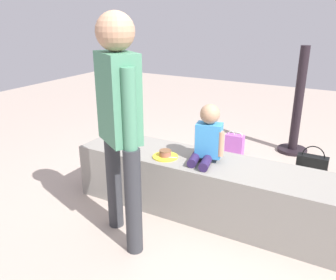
{
  "coord_description": "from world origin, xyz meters",
  "views": [
    {
      "loc": [
        0.93,
        -2.52,
        1.67
      ],
      "look_at": [
        -0.3,
        -0.31,
        0.74
      ],
      "focal_mm": 37.51,
      "sensor_mm": 36.0,
      "label": 1
    }
  ],
  "objects_px": {
    "child_seated": "(208,137)",
    "adult_standing": "(119,113)",
    "handbag_black_leather": "(312,165)",
    "cake_plate": "(165,155)",
    "gift_bag": "(234,146)",
    "cake_box_white": "(283,180)",
    "party_cup_red": "(212,154)"
  },
  "relations": [
    {
      "from": "cake_plate",
      "to": "gift_bag",
      "type": "height_order",
      "value": "cake_plate"
    },
    {
      "from": "gift_bag",
      "to": "handbag_black_leather",
      "type": "distance_m",
      "value": 0.89
    },
    {
      "from": "child_seated",
      "to": "adult_standing",
      "type": "height_order",
      "value": "adult_standing"
    },
    {
      "from": "gift_bag",
      "to": "cake_box_white",
      "type": "distance_m",
      "value": 0.83
    },
    {
      "from": "adult_standing",
      "to": "cake_plate",
      "type": "height_order",
      "value": "adult_standing"
    },
    {
      "from": "gift_bag",
      "to": "cake_box_white",
      "type": "bearing_deg",
      "value": -34.52
    },
    {
      "from": "cake_plate",
      "to": "gift_bag",
      "type": "relative_size",
      "value": 0.68
    },
    {
      "from": "gift_bag",
      "to": "cake_plate",
      "type": "bearing_deg",
      "value": -96.41
    },
    {
      "from": "adult_standing",
      "to": "gift_bag",
      "type": "relative_size",
      "value": 5.09
    },
    {
      "from": "child_seated",
      "to": "handbag_black_leather",
      "type": "height_order",
      "value": "child_seated"
    },
    {
      "from": "child_seated",
      "to": "cake_plate",
      "type": "distance_m",
      "value": 0.4
    },
    {
      "from": "adult_standing",
      "to": "handbag_black_leather",
      "type": "relative_size",
      "value": 5.09
    },
    {
      "from": "adult_standing",
      "to": "handbag_black_leather",
      "type": "xyz_separation_m",
      "value": [
        1.11,
        1.9,
        -0.9
      ]
    },
    {
      "from": "cake_plate",
      "to": "handbag_black_leather",
      "type": "height_order",
      "value": "cake_plate"
    },
    {
      "from": "child_seated",
      "to": "cake_box_white",
      "type": "relative_size",
      "value": 1.58
    },
    {
      "from": "child_seated",
      "to": "adult_standing",
      "type": "relative_size",
      "value": 0.29
    },
    {
      "from": "party_cup_red",
      "to": "handbag_black_leather",
      "type": "bearing_deg",
      "value": 5.72
    },
    {
      "from": "cake_plate",
      "to": "party_cup_red",
      "type": "relative_size",
      "value": 2.0
    },
    {
      "from": "adult_standing",
      "to": "cake_box_white",
      "type": "bearing_deg",
      "value": 58.67
    },
    {
      "from": "party_cup_red",
      "to": "handbag_black_leather",
      "type": "relative_size",
      "value": 0.34
    },
    {
      "from": "adult_standing",
      "to": "cake_box_white",
      "type": "distance_m",
      "value": 1.97
    },
    {
      "from": "cake_plate",
      "to": "cake_box_white",
      "type": "height_order",
      "value": "cake_plate"
    },
    {
      "from": "adult_standing",
      "to": "handbag_black_leather",
      "type": "bearing_deg",
      "value": 59.66
    },
    {
      "from": "cake_plate",
      "to": "handbag_black_leather",
      "type": "bearing_deg",
      "value": 52.43
    },
    {
      "from": "gift_bag",
      "to": "handbag_black_leather",
      "type": "height_order",
      "value": "same"
    },
    {
      "from": "cake_plate",
      "to": "party_cup_red",
      "type": "bearing_deg",
      "value": 92.88
    },
    {
      "from": "party_cup_red",
      "to": "cake_box_white",
      "type": "relative_size",
      "value": 0.37
    },
    {
      "from": "adult_standing",
      "to": "party_cup_red",
      "type": "distance_m",
      "value": 2.03
    },
    {
      "from": "adult_standing",
      "to": "cake_plate",
      "type": "bearing_deg",
      "value": 83.36
    },
    {
      "from": "child_seated",
      "to": "gift_bag",
      "type": "relative_size",
      "value": 1.47
    },
    {
      "from": "cake_plate",
      "to": "party_cup_red",
      "type": "distance_m",
      "value": 1.33
    },
    {
      "from": "cake_plate",
      "to": "cake_box_white",
      "type": "distance_m",
      "value": 1.34
    }
  ]
}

